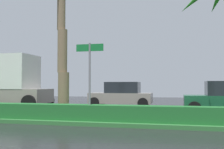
# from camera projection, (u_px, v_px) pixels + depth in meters

# --- Properties ---
(ground_plane) EXTENTS (90.00, 42.00, 0.10)m
(ground_plane) POSITION_uv_depth(u_px,v_px,m) (145.00, 119.00, 12.35)
(ground_plane) COLOR black
(median_strip) EXTENTS (85.50, 4.00, 0.15)m
(median_strip) POSITION_uv_depth(u_px,v_px,m) (143.00, 119.00, 11.38)
(median_strip) COLOR #2D6B33
(median_strip) RESTS_ON ground_plane
(median_hedge) EXTENTS (76.50, 0.70, 0.60)m
(median_hedge) POSITION_uv_depth(u_px,v_px,m) (138.00, 114.00, 10.03)
(median_hedge) COLOR #1E6028
(median_hedge) RESTS_ON median_strip
(street_name_sign) EXTENTS (1.10, 0.08, 3.00)m
(street_name_sign) POSITION_uv_depth(u_px,v_px,m) (90.00, 70.00, 10.48)
(street_name_sign) COLOR slate
(street_name_sign) RESTS_ON median_strip
(box_truck_lead) EXTENTS (6.40, 2.64, 3.46)m
(box_truck_lead) POSITION_uv_depth(u_px,v_px,m) (3.00, 84.00, 17.80)
(box_truck_lead) COLOR gray
(box_truck_lead) RESTS_ON ground_plane
(car_in_traffic_leading) EXTENTS (4.30, 2.02, 1.72)m
(car_in_traffic_leading) POSITION_uv_depth(u_px,v_px,m) (121.00, 95.00, 18.79)
(car_in_traffic_leading) COLOR gray
(car_in_traffic_leading) RESTS_ON ground_plane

